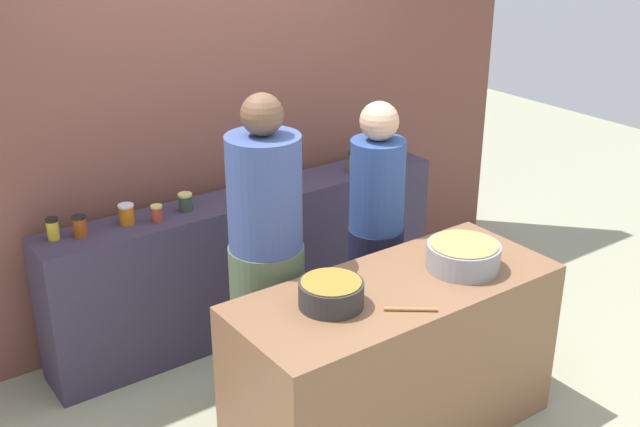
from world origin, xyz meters
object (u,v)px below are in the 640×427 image
preserve_jar_3 (157,213)px  cooking_pot_center (463,256)px  cooking_pot_left (331,294)px  cook_with_tongs (267,276)px  preserve_jar_2 (127,214)px  preserve_jar_6 (292,174)px  preserve_jar_4 (185,202)px  preserve_jar_5 (248,187)px  preserve_jar_1 (80,226)px  preserve_jar_0 (53,229)px  cook_in_cap (375,248)px  wooden_spoon (411,309)px  preserve_jar_7 (354,162)px

preserve_jar_3 → cooking_pot_center: bearing=-53.6°
cooking_pot_left → cook_with_tongs: bearing=90.2°
preserve_jar_2 → preserve_jar_6: (1.13, -0.00, 0.00)m
preserve_jar_6 → preserve_jar_4: bearing=-178.4°
preserve_jar_3 → cooking_pot_center: cooking_pot_center is taller
preserve_jar_4 → preserve_jar_5: 0.44m
preserve_jar_1 → cook_with_tongs: bearing=-49.5°
preserve_jar_3 → cooking_pot_left: (0.26, -1.32, -0.01)m
preserve_jar_6 → cook_with_tongs: cook_with_tongs is taller
preserve_jar_1 → preserve_jar_2: preserve_jar_1 is taller
preserve_jar_0 → cook_in_cap: 1.81m
cooking_pot_center → wooden_spoon: (-0.51, -0.17, -0.06)m
preserve_jar_3 → cooking_pot_left: 1.35m
cook_with_tongs → preserve_jar_3: bearing=109.0°
preserve_jar_1 → cooking_pot_center: bearing=-44.9°
cooking_pot_left → cook_with_tongs: size_ratio=0.17×
preserve_jar_1 → cooking_pot_left: bearing=-63.2°
preserve_jar_0 → cook_with_tongs: 1.21m
cooking_pot_center → preserve_jar_7: bearing=74.6°
preserve_jar_6 → cooking_pot_left: size_ratio=0.39×
preserve_jar_2 → preserve_jar_7: preserve_jar_7 is taller
preserve_jar_5 → preserve_jar_6: (0.34, 0.01, 0.01)m
cooking_pot_center → wooden_spoon: bearing=-161.3°
preserve_jar_7 → cooking_pot_center: (-0.38, -1.39, -0.03)m
cook_in_cap → preserve_jar_2: bearing=146.0°
preserve_jar_0 → preserve_jar_1: size_ratio=1.02×
preserve_jar_1 → cook_in_cap: cook_in_cap is taller
preserve_jar_5 → preserve_jar_6: size_ratio=0.83×
cook_in_cap → cooking_pot_left: bearing=-142.0°
preserve_jar_1 → cook_with_tongs: 1.08m
preserve_jar_0 → preserve_jar_1: bearing=-21.4°
cooking_pot_left → cook_with_tongs: (-0.00, 0.57, -0.15)m
preserve_jar_5 → cooking_pot_left: 1.43m
preserve_jar_1 → preserve_jar_2: size_ratio=1.03×
cook_in_cap → preserve_jar_1: bearing=151.8°
preserve_jar_4 → cooking_pot_left: bearing=-87.5°
preserve_jar_6 → cook_with_tongs: size_ratio=0.07×
preserve_jar_7 → preserve_jar_5: bearing=174.6°
preserve_jar_1 → preserve_jar_3: (0.43, -0.05, -0.01)m
preserve_jar_6 → preserve_jar_3: bearing=-176.1°
cooking_pot_left → preserve_jar_6: bearing=62.8°
preserve_jar_3 → preserve_jar_6: (0.98, 0.07, 0.01)m
preserve_jar_4 → preserve_jar_6: size_ratio=0.90×
preserve_jar_3 → cook_with_tongs: size_ratio=0.05×
preserve_jar_1 → preserve_jar_0: bearing=158.6°
preserve_jar_2 → preserve_jar_6: size_ratio=0.96×
wooden_spoon → preserve_jar_6: bearing=74.8°
preserve_jar_2 → cook_in_cap: bearing=-34.0°
preserve_jar_4 → cooking_pot_left: (0.06, -1.37, -0.02)m
preserve_jar_5 → cook_in_cap: cook_in_cap is taller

